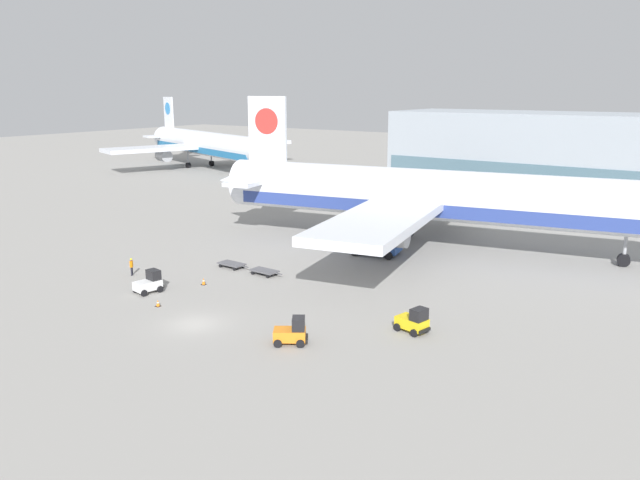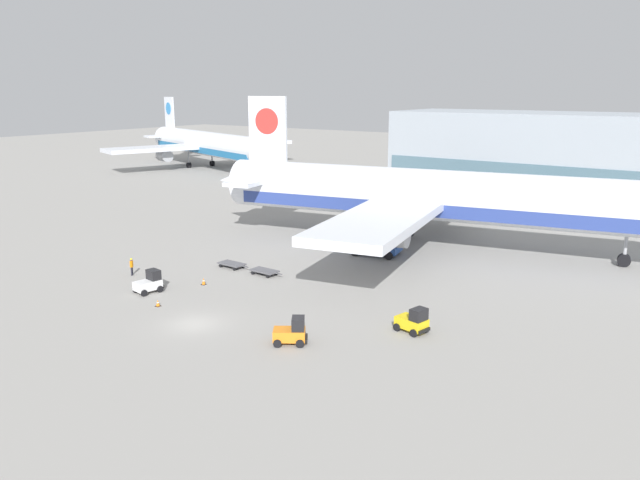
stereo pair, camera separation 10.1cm
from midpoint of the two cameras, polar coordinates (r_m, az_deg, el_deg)
ground_plane at (r=50.14m, az=-11.44°, el=-7.55°), size 400.00×400.00×0.00m
airplane_main at (r=72.61m, az=10.03°, el=3.90°), size 57.55×48.65×17.00m
airplane_distant at (r=146.46m, az=-10.48°, el=8.59°), size 52.26×44.81×15.86m
scissor_lift_loader at (r=68.97m, az=5.13°, el=0.19°), size 5.67×4.21×4.88m
baggage_tug_foreground at (r=45.35m, az=-2.64°, el=-8.42°), size 2.81×2.60×2.00m
baggage_tug_mid at (r=58.40m, az=-15.39°, el=-3.80°), size 2.00×2.65×2.00m
baggage_tug_far at (r=47.85m, az=8.51°, el=-7.35°), size 2.69×2.07×2.00m
baggage_dolly_lead at (r=64.68m, az=-8.11°, el=-2.18°), size 3.72×1.59×0.48m
baggage_dolly_second at (r=61.85m, az=-5.15°, el=-2.84°), size 3.72×1.59×0.48m
ground_crew_near at (r=64.01m, az=-16.90°, el=-2.23°), size 0.37×0.50×1.75m
traffic_cone_near at (r=59.60m, az=-10.65°, el=-3.74°), size 0.40×0.40×0.67m
traffic_cone_far at (r=54.65m, az=-14.65°, el=-5.61°), size 0.40×0.40×0.58m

